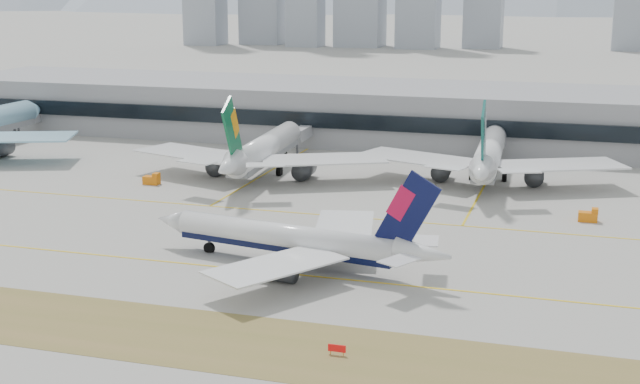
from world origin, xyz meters
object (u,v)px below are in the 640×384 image
(widebody_cathay, at_px, (489,156))
(terminal, at_px, (422,114))
(taxiing_airliner, at_px, (296,240))
(widebody_eva, at_px, (263,151))

(widebody_cathay, height_order, terminal, widebody_cathay)
(taxiing_airliner, height_order, widebody_cathay, widebody_cathay)
(widebody_cathay, bearing_deg, taxiing_airliner, 159.79)
(taxiing_airliner, xyz_separation_m, terminal, (-1.77, 115.86, 3.28))
(widebody_eva, relative_size, terminal, 0.21)
(widebody_cathay, distance_m, terminal, 51.76)
(taxiing_airliner, bearing_deg, widebody_cathay, -97.43)
(widebody_eva, bearing_deg, taxiing_airliner, -158.62)
(taxiing_airliner, xyz_separation_m, widebody_cathay, (21.88, 69.86, 1.45))
(taxiing_airliner, relative_size, widebody_eva, 0.87)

